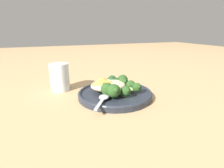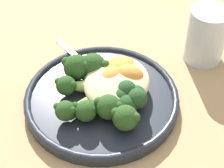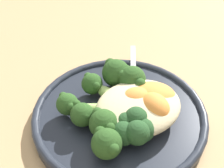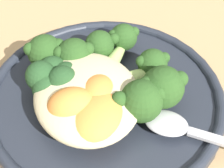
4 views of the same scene
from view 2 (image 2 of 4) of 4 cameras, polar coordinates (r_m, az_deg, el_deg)
The scene contains 16 objects.
ground_plane at distance 0.62m, azimuth -2.50°, elevation -3.69°, with size 4.00×4.00×0.00m, color tan.
plate at distance 0.62m, azimuth -1.59°, elevation -2.16°, with size 0.26×0.26×0.02m.
quinoa_mound at distance 0.61m, azimuth 0.76°, elevation 0.29°, with size 0.12×0.11×0.03m, color beige.
broccoli_stalk_0 at distance 0.63m, azimuth -2.42°, elevation 2.38°, with size 0.06×0.10×0.04m.
broccoli_stalk_1 at distance 0.63m, azimuth -4.50°, elevation 2.08°, with size 0.05×0.13×0.04m.
broccoli_stalk_2 at distance 0.61m, azimuth -4.95°, elevation -0.12°, with size 0.05×0.10×0.03m.
broccoli_stalk_3 at distance 0.58m, azimuth -5.11°, elevation -3.24°, with size 0.11×0.09×0.03m.
broccoli_stalk_4 at distance 0.58m, azimuth -2.79°, elevation -2.97°, with size 0.12×0.07×0.03m.
broccoli_stalk_5 at distance 0.57m, azimuth -0.38°, elevation -3.16°, with size 0.08×0.05×0.04m.
broccoli_stalk_6 at distance 0.56m, azimuth 1.80°, elevation -4.38°, with size 0.10×0.07×0.04m.
sweet_potato_chunk_0 at distance 0.61m, azimuth -0.05°, elevation 0.86°, with size 0.05×0.04×0.04m, color orange.
sweet_potato_chunk_1 at distance 0.61m, azimuth 2.63°, elevation 1.14°, with size 0.05×0.04×0.04m, color orange.
sweet_potato_chunk_2 at distance 0.63m, azimuth 1.03°, elevation 2.15°, with size 0.07×0.05×0.03m, color orange.
kale_tuft at distance 0.58m, azimuth 2.67°, elevation -2.11°, with size 0.06×0.06×0.04m.
spoon at distance 0.67m, azimuth -4.51°, elevation 3.47°, with size 0.08×0.10×0.01m.
water_glass at distance 0.70m, azimuth 14.17°, elevation 7.19°, with size 0.07×0.07×0.10m, color silver.
Camera 2 is at (0.39, 0.15, 0.46)m, focal length 60.00 mm.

